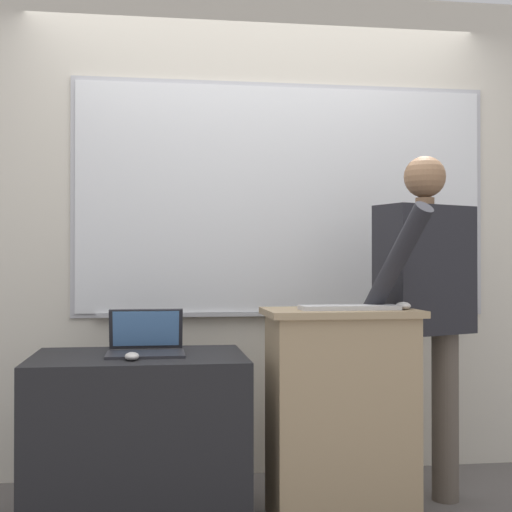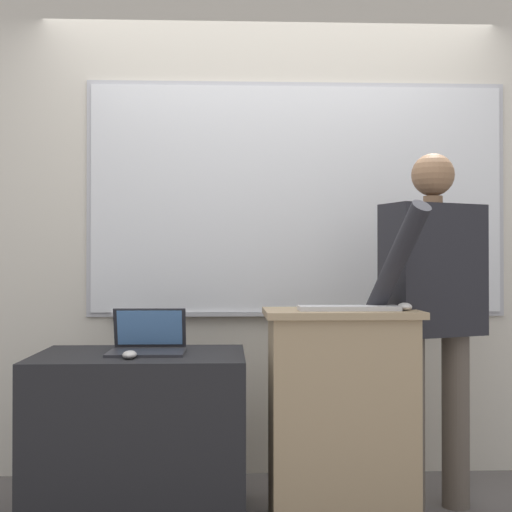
% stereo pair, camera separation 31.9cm
% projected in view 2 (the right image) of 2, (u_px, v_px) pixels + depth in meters
% --- Properties ---
extents(back_wall, '(6.40, 0.17, 2.67)m').
position_uv_depth(back_wall, '(271.00, 230.00, 3.99)').
color(back_wall, beige).
rests_on(back_wall, ground_plane).
extents(lectern_podium, '(0.68, 0.44, 0.95)m').
position_uv_depth(lectern_podium, '(341.00, 417.00, 3.15)').
color(lectern_podium, tan).
rests_on(lectern_podium, ground_plane).
extents(side_desk, '(0.94, 0.67, 0.75)m').
position_uv_depth(side_desk, '(140.00, 437.00, 3.20)').
color(side_desk, black).
rests_on(side_desk, ground_plane).
extents(person_presenter, '(0.65, 0.68, 1.67)m').
position_uv_depth(person_presenter, '(434.00, 302.00, 3.33)').
color(person_presenter, brown).
rests_on(person_presenter, ground_plane).
extents(laptop, '(0.34, 0.30, 0.20)m').
position_uv_depth(laptop, '(148.00, 341.00, 3.24)').
color(laptop, '#28282D').
rests_on(laptop, side_desk).
extents(wireless_keyboard, '(0.44, 0.14, 0.02)m').
position_uv_depth(wireless_keyboard, '(349.00, 308.00, 3.10)').
color(wireless_keyboard, silver).
rests_on(wireless_keyboard, lectern_podium).
extents(computer_mouse_by_laptop, '(0.06, 0.10, 0.03)m').
position_uv_depth(computer_mouse_by_laptop, '(130.00, 355.00, 3.03)').
color(computer_mouse_by_laptop, silver).
rests_on(computer_mouse_by_laptop, side_desk).
extents(computer_mouse_by_keyboard, '(0.06, 0.10, 0.03)m').
position_uv_depth(computer_mouse_by_keyboard, '(405.00, 307.00, 3.09)').
color(computer_mouse_by_keyboard, silver).
rests_on(computer_mouse_by_keyboard, lectern_podium).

